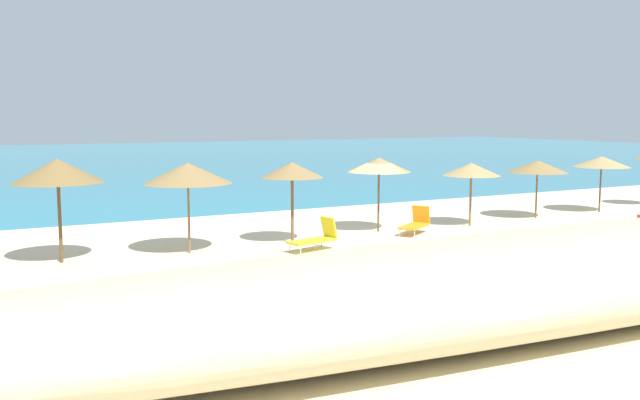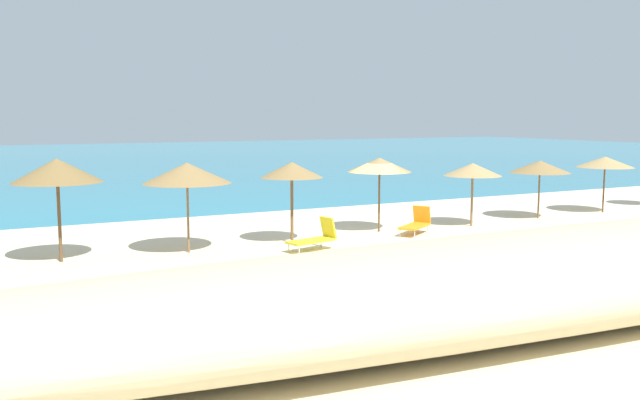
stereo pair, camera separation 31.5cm
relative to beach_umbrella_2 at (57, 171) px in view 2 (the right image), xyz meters
name	(u,v)px [view 2 (the right image)]	position (x,y,z in m)	size (l,w,h in m)	color
ground_plane	(372,238)	(10.05, -0.80, -2.64)	(160.00, 160.00, 0.00)	beige
sea_water	(113,160)	(10.05, 46.12, -2.64)	(160.00, 78.53, 0.01)	teal
beach_umbrella_2	(57,171)	(0.00, 0.00, 0.00)	(2.53, 2.53, 3.00)	brown
beach_umbrella_3	(187,173)	(3.67, -0.38, -0.18)	(2.69, 2.69, 2.78)	brown
beach_umbrella_4	(292,170)	(7.17, -0.41, -0.22)	(2.05, 2.05, 2.69)	brown
beach_umbrella_5	(379,165)	(10.94, 0.21, -0.21)	(2.31, 2.31, 2.69)	brown
beach_umbrella_6	(473,170)	(14.77, -0.32, -0.48)	(2.19, 2.19, 2.41)	brown
beach_umbrella_7	(540,167)	(18.49, -0.02, -0.52)	(2.44, 2.44, 2.38)	brown
beach_umbrella_8	(605,162)	(22.31, 0.01, -0.44)	(2.41, 2.41, 2.44)	brown
lounge_chair_0	(315,237)	(7.31, -1.85, -2.23)	(1.72, 0.96, 1.02)	yellow
lounge_chair_1	(416,223)	(11.86, -0.83, -2.25)	(1.66, 1.39, 0.96)	orange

